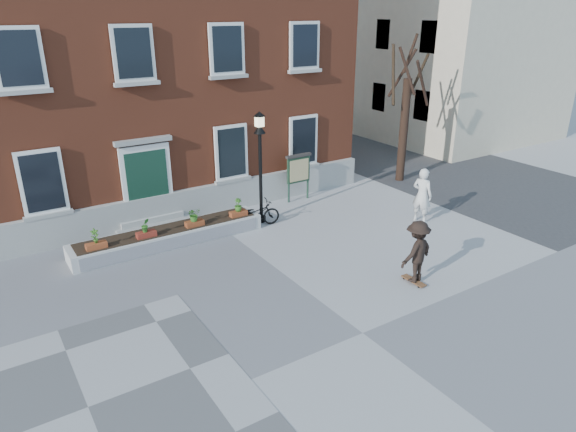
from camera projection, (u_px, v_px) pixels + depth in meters
ground at (363, 333)px, 12.04m from camera, size 100.00×100.00×0.00m
checker_patch at (88, 407)px, 9.79m from camera, size 6.00×6.00×0.01m
bicycle at (255, 214)px, 17.75m from camera, size 1.85×0.88×0.93m
parked_car at (305, 124)px, 31.03m from camera, size 2.24×3.93×1.23m
bystander at (422, 195)px, 18.02m from camera, size 0.66×0.82×1.97m
brick_building at (91, 30)px, 19.54m from camera, size 18.40×10.85×12.60m
planter_assembly at (170, 235)px, 16.51m from camera, size 6.20×1.12×1.15m
bare_tree at (405, 117)px, 21.76m from camera, size 1.83×1.83×6.16m
side_street at (380, 9)px, 33.86m from camera, size 15.20×36.00×14.50m
lamp_post at (260, 152)px, 17.41m from camera, size 0.40×0.40×3.93m
notice_board at (299, 170)px, 19.93m from camera, size 1.10×0.16×1.87m
skateboarder at (417, 252)px, 13.91m from camera, size 1.22×0.82×1.84m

